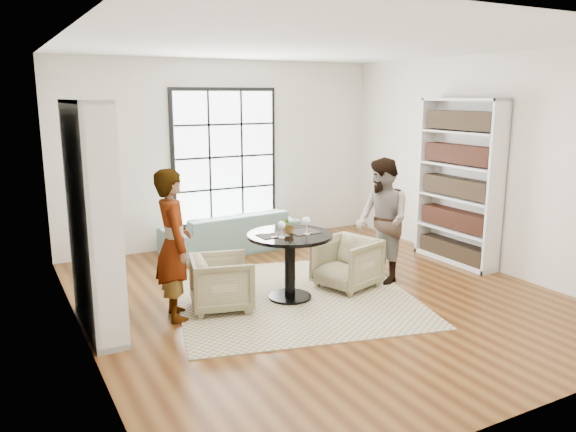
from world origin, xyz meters
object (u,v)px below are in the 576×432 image
armchair_left (222,283)px  person_right (382,221)px  armchair_right (347,263)px  person_left (174,245)px  wine_glass_right (307,222)px  sofa (231,231)px  wine_glass_left (282,226)px  flower_centerpiece (289,225)px  pedestal_table (290,252)px

armchair_left → person_right: 2.30m
armchair_right → person_left: (-2.24, 0.07, 0.51)m
armchair_right → wine_glass_right: (-0.68, -0.14, 0.64)m
sofa → wine_glass_left: 2.59m
wine_glass_left → wine_glass_right: wine_glass_right is taller
armchair_left → armchair_right: (1.69, -0.07, 0.01)m
sofa → person_left: (-1.61, -2.26, 0.52)m
armchair_left → person_right: size_ratio=0.42×
armchair_left → person_left: 0.76m
sofa → armchair_right: size_ratio=3.01×
person_right → wine_glass_right: (-1.23, -0.14, 0.14)m
armchair_left → wine_glass_left: size_ratio=3.50×
person_left → flower_centerpiece: (1.41, -0.06, 0.08)m
pedestal_table → flower_centerpiece: size_ratio=4.93×
armchair_left → person_right: bearing=-77.5°
wine_glass_left → wine_glass_right: bearing=1.0°
person_right → wine_glass_left: size_ratio=8.31×
person_right → person_left: bearing=-81.8°
armchair_left → armchair_right: 1.69m
person_right → flower_centerpiece: size_ratio=7.92×
pedestal_table → armchair_right: (0.84, 0.02, -0.26)m
pedestal_table → armchair_right: pedestal_table is taller
person_left → wine_glass_left: (1.22, -0.21, 0.12)m
sofa → wine_glass_right: (-0.05, -2.47, 0.65)m
flower_centerpiece → sofa: bearing=85.0°
pedestal_table → armchair_left: pedestal_table is taller
pedestal_table → person_left: person_left is taller
wine_glass_right → person_right: bearing=6.3°
pedestal_table → wine_glass_left: size_ratio=5.17×
pedestal_table → sofa: pedestal_table is taller
wine_glass_left → flower_centerpiece: bearing=40.3°
person_right → wine_glass_left: (-1.57, -0.14, 0.14)m
armchair_left → wine_glass_right: (1.01, -0.21, 0.65)m
wine_glass_right → person_left: bearing=172.5°
flower_centerpiece → wine_glass_right: bearing=-44.5°
sofa → armchair_left: (-1.06, -2.26, 0.00)m
person_left → person_right: bearing=-84.2°
pedestal_table → armchair_left: bearing=173.9°
armchair_right → flower_centerpiece: 1.03m
pedestal_table → person_left: bearing=176.3°
armchair_right → flower_centerpiece: (-0.83, 0.02, 0.60)m
flower_centerpiece → person_right: bearing=-0.6°
person_left → wine_glass_right: bearing=-90.3°
pedestal_table → wine_glass_right: 0.43m
sofa → flower_centerpiece: bearing=79.9°
pedestal_table → wine_glass_right: size_ratio=4.87×
pedestal_table → wine_glass_right: bearing=-35.1°
person_right → wine_glass_right: person_right is taller
person_right → flower_centerpiece: bearing=-81.0°
person_left → armchair_right: bearing=-84.6°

